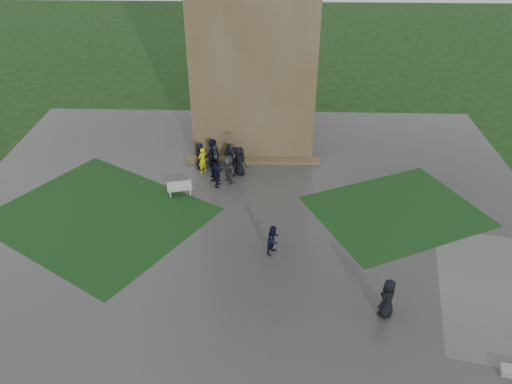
{
  "coord_description": "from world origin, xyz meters",
  "views": [
    {
      "loc": [
        1.19,
        -18.78,
        16.48
      ],
      "look_at": [
        0.41,
        4.96,
        1.2
      ],
      "focal_mm": 35.0,
      "sensor_mm": 36.0,
      "label": 1
    }
  ],
  "objects_px": {
    "tower": "(255,8)",
    "pedestrian_near": "(387,298)",
    "bench": "(180,188)",
    "pedestrian_mid": "(274,240)"
  },
  "relations": [
    {
      "from": "tower",
      "to": "pedestrian_mid",
      "type": "relative_size",
      "value": 10.97
    },
    {
      "from": "bench",
      "to": "pedestrian_mid",
      "type": "height_order",
      "value": "pedestrian_mid"
    },
    {
      "from": "tower",
      "to": "bench",
      "type": "relative_size",
      "value": 11.63
    },
    {
      "from": "pedestrian_near",
      "to": "tower",
      "type": "bearing_deg",
      "value": -115.46
    },
    {
      "from": "tower",
      "to": "pedestrian_near",
      "type": "bearing_deg",
      "value": -70.57
    },
    {
      "from": "tower",
      "to": "pedestrian_near",
      "type": "distance_m",
      "value": 20.71
    },
    {
      "from": "bench",
      "to": "pedestrian_mid",
      "type": "bearing_deg",
      "value": -57.71
    },
    {
      "from": "tower",
      "to": "pedestrian_near",
      "type": "height_order",
      "value": "tower"
    },
    {
      "from": "pedestrian_mid",
      "to": "tower",
      "type": "bearing_deg",
      "value": 40.76
    },
    {
      "from": "tower",
      "to": "bench",
      "type": "bearing_deg",
      "value": -116.13
    }
  ]
}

